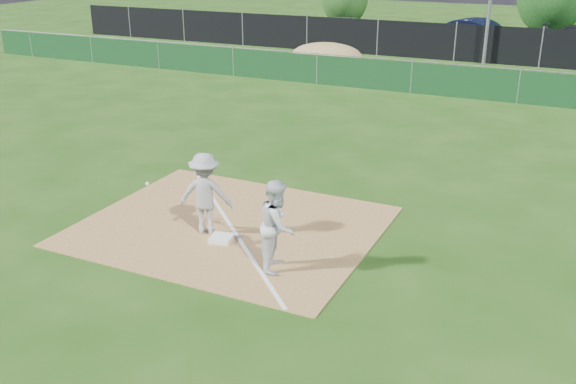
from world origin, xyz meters
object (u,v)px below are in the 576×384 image
object	(u,v)px
first_base	(221,238)
car_mid	(480,34)
play_at_first	(205,194)
car_left	(349,29)
runner	(278,225)

from	to	relation	value
first_base	car_mid	size ratio (longest dim) A/B	0.09
play_at_first	car_left	xyz separation A→B (m)	(-6.70, 26.23, -0.10)
first_base	car_mid	xyz separation A→B (m)	(0.18, 27.43, 0.72)
first_base	play_at_first	world-z (taller)	play_at_first
car_mid	runner	bearing A→B (deg)	-157.12
play_at_first	runner	bearing A→B (deg)	-19.80
car_left	runner	bearing A→B (deg)	-178.99
play_at_first	runner	xyz separation A→B (m)	(1.97, -0.71, -0.02)
play_at_first	runner	world-z (taller)	play_at_first
first_base	car_left	world-z (taller)	car_left
play_at_first	car_left	world-z (taller)	play_at_first
first_base	car_mid	world-z (taller)	car_mid
runner	car_left	xyz separation A→B (m)	(-8.66, 26.93, -0.08)
runner	car_mid	size ratio (longest dim) A/B	0.36
first_base	runner	xyz separation A→B (m)	(1.51, -0.51, 0.79)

